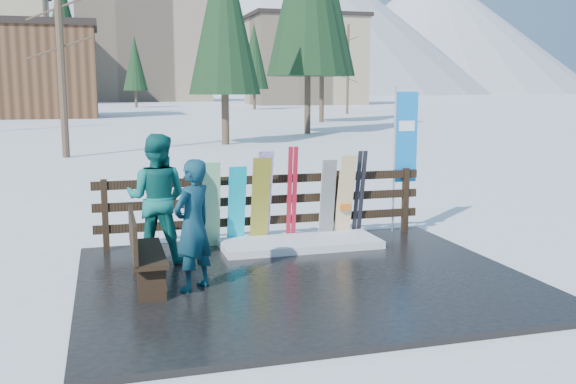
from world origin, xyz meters
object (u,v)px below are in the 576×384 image
object	(u,v)px
snowboard_1	(211,205)
snowboard_3	(264,197)
snowboard_0	(237,206)
rental_flag	(403,143)
person_front	(193,225)
bench	(142,249)
person_back	(157,198)
snowboard_5	(345,197)
snowboard_2	(260,201)
snowboard_4	(327,200)

from	to	relation	value
snowboard_1	snowboard_3	distance (m)	0.88
snowboard_0	rental_flag	xyz separation A→B (m)	(3.09, 0.27, 0.94)
snowboard_3	person_front	distance (m)	2.58
bench	person_back	bearing A→B (deg)	76.42
snowboard_5	person_front	size ratio (longest dim) A/B	0.88
snowboard_2	person_front	world-z (taller)	person_front
snowboard_1	person_back	bearing A→B (deg)	-145.84
snowboard_2	snowboard_5	size ratio (longest dim) A/B	1.00
snowboard_0	rental_flag	world-z (taller)	rental_flag
bench	snowboard_2	size ratio (longest dim) A/B	1.00
snowboard_2	snowboard_3	distance (m)	0.08
snowboard_4	bench	bearing A→B (deg)	-149.68
bench	snowboard_3	xyz separation A→B (m)	(2.08, 1.87, 0.27)
snowboard_0	snowboard_5	size ratio (longest dim) A/B	0.91
snowboard_1	snowboard_4	xyz separation A→B (m)	(1.99, 0.00, -0.01)
snowboard_1	person_back	distance (m)	1.12
bench	snowboard_5	xyz separation A→B (m)	(3.51, 1.87, 0.21)
snowboard_1	snowboard_5	bearing A→B (deg)	0.00
bench	person_front	xyz separation A→B (m)	(0.63, -0.26, 0.33)
snowboard_2	snowboard_3	xyz separation A→B (m)	(0.06, 0.00, 0.05)
snowboard_1	person_back	size ratio (longest dim) A/B	0.74
snowboard_2	rental_flag	xyz separation A→B (m)	(2.69, 0.27, 0.87)
snowboard_3	person_front	bearing A→B (deg)	-124.27
snowboard_4	person_back	bearing A→B (deg)	-168.07
bench	snowboard_5	distance (m)	3.98
snowboard_4	snowboard_5	bearing A→B (deg)	0.00
snowboard_1	snowboard_4	bearing A→B (deg)	0.00
bench	snowboard_3	distance (m)	2.81
snowboard_2	snowboard_4	world-z (taller)	snowboard_2
snowboard_1	rental_flag	world-z (taller)	rental_flag
snowboard_3	snowboard_5	bearing A→B (deg)	0.00
snowboard_1	person_front	bearing A→B (deg)	-105.08
snowboard_2	person_back	xyz separation A→B (m)	(-1.72, -0.61, 0.22)
person_front	snowboard_1	bearing A→B (deg)	-145.12
snowboard_1	snowboard_3	world-z (taller)	snowboard_3
snowboard_1	snowboard_5	distance (m)	2.31
snowboard_1	rental_flag	size ratio (longest dim) A/B	0.54
snowboard_0	snowboard_3	xyz separation A→B (m)	(0.46, 0.00, 0.12)
snowboard_3	snowboard_5	size ratio (longest dim) A/B	1.08
person_back	snowboard_5	bearing A→B (deg)	-148.49
rental_flag	bench	bearing A→B (deg)	-155.60
snowboard_1	snowboard_4	distance (m)	1.99
snowboard_2	snowboard_4	size ratio (longest dim) A/B	1.07
rental_flag	person_front	xyz separation A→B (m)	(-4.08, -2.40, -0.76)
snowboard_1	person_back	xyz separation A→B (m)	(-0.90, -0.61, 0.25)
snowboard_1	person_front	xyz separation A→B (m)	(-0.57, -2.13, 0.14)
snowboard_2	person_front	xyz separation A→B (m)	(-1.39, -2.13, 0.11)
snowboard_5	bench	bearing A→B (deg)	-152.02
snowboard_3	person_front	xyz separation A→B (m)	(-1.45, -2.13, 0.06)
snowboard_1	snowboard_2	distance (m)	0.82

